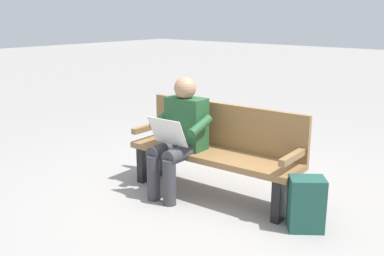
# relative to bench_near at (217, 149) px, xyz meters

# --- Properties ---
(ground_plane) EXTENTS (40.00, 40.00, 0.00)m
(ground_plane) POSITION_rel_bench_near_xyz_m (-0.00, 0.07, -0.46)
(ground_plane) COLOR gray
(bench_near) EXTENTS (1.82, 0.58, 0.90)m
(bench_near) POSITION_rel_bench_near_xyz_m (0.00, 0.00, 0.00)
(bench_near) COLOR olive
(bench_near) RESTS_ON ground
(person_seated) EXTENTS (0.59, 0.59, 1.18)m
(person_seated) POSITION_rel_bench_near_xyz_m (0.28, 0.25, 0.17)
(person_seated) COLOR #23512D
(person_seated) RESTS_ON ground
(backpack) EXTENTS (0.36, 0.35, 0.46)m
(backpack) POSITION_rel_bench_near_xyz_m (-1.06, 0.16, -0.23)
(backpack) COLOR #1E4C42
(backpack) RESTS_ON ground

